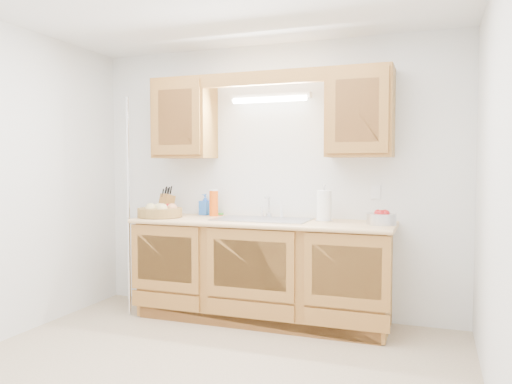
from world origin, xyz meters
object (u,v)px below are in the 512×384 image
at_px(apple_bowl, 382,218).
at_px(knife_block, 166,204).
at_px(fruit_basket, 160,211).
at_px(paper_towel, 324,206).

bearing_deg(apple_bowl, knife_block, 176.27).
relative_size(fruit_basket, apple_bowl, 1.76).
relative_size(knife_block, paper_towel, 0.92).
xyz_separation_m(knife_block, apple_bowl, (2.06, -0.13, -0.05)).
bearing_deg(apple_bowl, fruit_basket, -177.31).
distance_m(knife_block, paper_towel, 1.57).
xyz_separation_m(fruit_basket, apple_bowl, (2.00, 0.09, -0.00)).
xyz_separation_m(fruit_basket, knife_block, (-0.06, 0.23, 0.05)).
relative_size(paper_towel, apple_bowl, 1.23).
height_order(knife_block, paper_towel, paper_towel).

